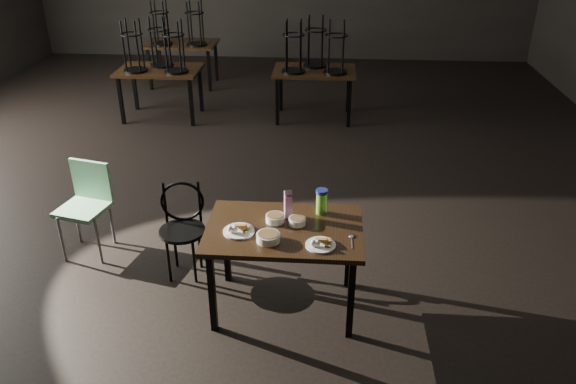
# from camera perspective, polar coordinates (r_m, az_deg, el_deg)

# --- Properties ---
(main_table) EXTENTS (1.20, 0.80, 0.75)m
(main_table) POSITION_cam_1_polar(r_m,az_deg,el_deg) (4.33, -0.39, -4.55)
(main_table) COLOR black
(main_table) RESTS_ON ground
(plate_left) EXTENTS (0.24, 0.24, 0.08)m
(plate_left) POSITION_cam_1_polar(r_m,az_deg,el_deg) (4.24, -5.06, -3.84)
(plate_left) COLOR white
(plate_left) RESTS_ON main_table
(plate_right) EXTENTS (0.22, 0.22, 0.07)m
(plate_right) POSITION_cam_1_polar(r_m,az_deg,el_deg) (4.08, 3.31, -5.26)
(plate_right) COLOR white
(plate_right) RESTS_ON main_table
(bowl_near) EXTENTS (0.15, 0.15, 0.06)m
(bowl_near) POSITION_cam_1_polar(r_m,az_deg,el_deg) (4.36, -1.31, -2.66)
(bowl_near) COLOR white
(bowl_near) RESTS_ON main_table
(bowl_far) EXTENTS (0.13, 0.13, 0.05)m
(bowl_far) POSITION_cam_1_polar(r_m,az_deg,el_deg) (4.33, 0.93, -2.94)
(bowl_far) COLOR white
(bowl_far) RESTS_ON main_table
(bowl_big) EXTENTS (0.18, 0.18, 0.06)m
(bowl_big) POSITION_cam_1_polar(r_m,az_deg,el_deg) (4.12, -2.03, -4.61)
(bowl_big) COLOR white
(bowl_big) RESTS_ON main_table
(juice_carton) EXTENTS (0.07, 0.07, 0.24)m
(juice_carton) POSITION_cam_1_polar(r_m,az_deg,el_deg) (4.39, 0.01, -1.27)
(juice_carton) COLOR #8A196A
(juice_carton) RESTS_ON main_table
(water_bottle) EXTENTS (0.12, 0.12, 0.21)m
(water_bottle) POSITION_cam_1_polar(r_m,az_deg,el_deg) (4.44, 3.43, -0.95)
(water_bottle) COLOR #78CD3C
(water_bottle) RESTS_ON main_table
(spoon) EXTENTS (0.04, 0.20, 0.01)m
(spoon) POSITION_cam_1_polar(r_m,az_deg,el_deg) (4.20, 6.47, -4.56)
(spoon) COLOR silver
(spoon) RESTS_ON main_table
(bentwood_chair) EXTENTS (0.41, 0.40, 0.84)m
(bentwood_chair) POSITION_cam_1_polar(r_m,az_deg,el_deg) (4.94, -10.68, -3.03)
(bentwood_chair) COLOR black
(bentwood_chair) RESTS_ON ground
(school_chair) EXTENTS (0.49, 0.49, 0.87)m
(school_chair) POSITION_cam_1_polar(r_m,az_deg,el_deg) (5.47, -19.78, -0.77)
(school_chair) COLOR #78BB8F
(school_chair) RESTS_ON ground
(bg_table_left) EXTENTS (1.20, 0.80, 1.48)m
(bg_table_left) POSITION_cam_1_polar(r_m,az_deg,el_deg) (8.63, -13.01, 12.25)
(bg_table_left) COLOR black
(bg_table_left) RESTS_ON ground
(bg_table_right) EXTENTS (1.20, 0.80, 1.48)m
(bg_table_right) POSITION_cam_1_polar(r_m,az_deg,el_deg) (8.39, 2.71, 12.48)
(bg_table_right) COLOR black
(bg_table_right) RESTS_ON ground
(bg_table_far) EXTENTS (1.20, 0.80, 1.48)m
(bg_table_far) POSITION_cam_1_polar(r_m,az_deg,el_deg) (10.19, -10.80, 14.64)
(bg_table_far) COLOR black
(bg_table_far) RESTS_ON ground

